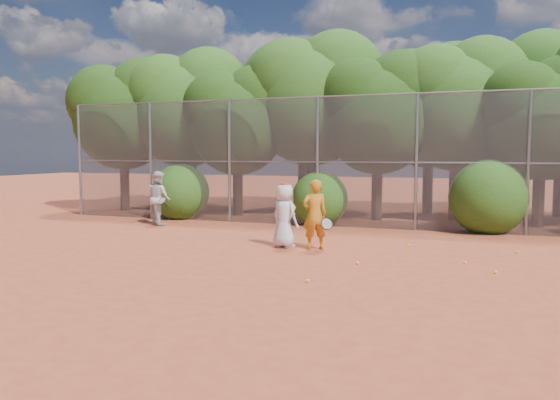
% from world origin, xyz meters
% --- Properties ---
extents(ground, '(80.00, 80.00, 0.00)m').
position_xyz_m(ground, '(0.00, 0.00, 0.00)').
color(ground, '#A64125').
rests_on(ground, ground).
extents(fence_back, '(20.05, 0.09, 4.03)m').
position_xyz_m(fence_back, '(-0.12, 6.00, 2.05)').
color(fence_back, gray).
rests_on(fence_back, ground).
extents(tree_0, '(4.38, 3.81, 6.00)m').
position_xyz_m(tree_0, '(-9.44, 8.04, 3.93)').
color(tree_0, black).
rests_on(tree_0, ground).
extents(tree_1, '(4.64, 4.03, 6.35)m').
position_xyz_m(tree_1, '(-6.94, 8.54, 4.16)').
color(tree_1, black).
rests_on(tree_1, ground).
extents(tree_2, '(3.99, 3.47, 5.47)m').
position_xyz_m(tree_2, '(-4.45, 7.83, 3.58)').
color(tree_2, black).
rests_on(tree_2, ground).
extents(tree_3, '(4.89, 4.26, 6.70)m').
position_xyz_m(tree_3, '(-1.94, 8.84, 4.40)').
color(tree_3, black).
rests_on(tree_3, ground).
extents(tree_4, '(4.19, 3.64, 5.73)m').
position_xyz_m(tree_4, '(0.55, 8.24, 3.76)').
color(tree_4, black).
rests_on(tree_4, ground).
extents(tree_5, '(4.51, 3.92, 6.17)m').
position_xyz_m(tree_5, '(3.06, 9.04, 4.05)').
color(tree_5, black).
rests_on(tree_5, ground).
extents(tree_6, '(3.86, 3.36, 5.29)m').
position_xyz_m(tree_6, '(5.55, 8.03, 3.47)').
color(tree_6, black).
rests_on(tree_6, ground).
extents(tree_9, '(4.83, 4.20, 6.62)m').
position_xyz_m(tree_9, '(-7.94, 10.84, 4.34)').
color(tree_9, black).
rests_on(tree_9, ground).
extents(tree_10, '(5.15, 4.48, 7.06)m').
position_xyz_m(tree_10, '(-2.93, 11.05, 4.63)').
color(tree_10, black).
rests_on(tree_10, ground).
extents(tree_11, '(4.64, 4.03, 6.35)m').
position_xyz_m(tree_11, '(2.06, 10.64, 4.16)').
color(tree_11, black).
rests_on(tree_11, ground).
extents(bush_0, '(2.00, 2.00, 2.00)m').
position_xyz_m(bush_0, '(-6.00, 6.30, 1.00)').
color(bush_0, '#234C13').
rests_on(bush_0, ground).
extents(bush_1, '(1.80, 1.80, 1.80)m').
position_xyz_m(bush_1, '(-1.00, 6.30, 0.90)').
color(bush_1, '#234C13').
rests_on(bush_1, ground).
extents(bush_2, '(2.20, 2.20, 2.20)m').
position_xyz_m(bush_2, '(4.00, 6.30, 1.10)').
color(bush_2, '#234C13').
rests_on(bush_2, ground).
extents(player_yellow, '(0.87, 0.67, 1.66)m').
position_xyz_m(player_yellow, '(0.06, 1.97, 0.83)').
color(player_yellow, orange).
rests_on(player_yellow, ground).
extents(player_teen, '(0.90, 0.78, 1.57)m').
position_xyz_m(player_teen, '(-0.69, 1.96, 0.78)').
color(player_teen, silver).
rests_on(player_teen, ground).
extents(player_white, '(1.05, 1.00, 1.71)m').
position_xyz_m(player_white, '(-5.81, 4.59, 0.86)').
color(player_white, silver).
rests_on(player_white, ground).
extents(ball_0, '(0.07, 0.07, 0.07)m').
position_xyz_m(ball_0, '(3.46, 1.30, 0.03)').
color(ball_0, yellow).
rests_on(ball_0, ground).
extents(ball_1, '(0.07, 0.07, 0.07)m').
position_xyz_m(ball_1, '(2.14, 3.02, 0.03)').
color(ball_1, yellow).
rests_on(ball_1, ground).
extents(ball_2, '(0.07, 0.07, 0.07)m').
position_xyz_m(ball_2, '(0.86, -1.31, 0.03)').
color(ball_2, yellow).
rests_on(ball_2, ground).
extents(ball_3, '(0.07, 0.07, 0.07)m').
position_xyz_m(ball_3, '(4.02, 0.57, 0.03)').
color(ball_3, yellow).
rests_on(ball_3, ground).
extents(ball_4, '(0.07, 0.07, 0.07)m').
position_xyz_m(ball_4, '(1.38, 0.54, 0.03)').
color(ball_4, yellow).
rests_on(ball_4, ground).
extents(ball_5, '(0.07, 0.07, 0.07)m').
position_xyz_m(ball_5, '(4.57, 2.95, 0.03)').
color(ball_5, yellow).
rests_on(ball_5, ground).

